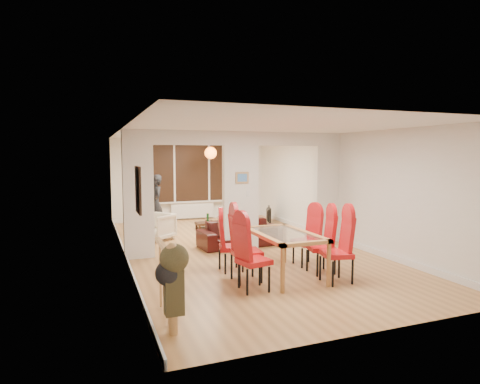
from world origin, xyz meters
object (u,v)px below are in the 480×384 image
dining_chair_rc (306,238)px  bowl (209,222)px  bottle (208,218)px  dining_chair_ra (337,249)px  dining_chair_lc (231,243)px  armchair (157,227)px  dining_chair_lb (246,247)px  dining_chair_rb (321,243)px  person (156,204)px  coffee_table (212,226)px  television (267,215)px  sofa (241,233)px  dining_chair_la (254,255)px  dining_table (284,254)px

dining_chair_rc → bowl: (-0.71, 4.13, -0.29)m
bottle → dining_chair_ra: bearing=-82.7°
dining_chair_lc → dining_chair_rc: 1.47m
dining_chair_rc → bottle: dining_chair_rc is taller
bowl → armchair: bearing=-151.7°
dining_chair_lb → dining_chair_lc: bearing=98.9°
armchair → dining_chair_ra: bearing=-11.6°
dining_chair_ra → dining_chair_rb: dining_chair_ra is taller
dining_chair_rb → bowl: dining_chair_rb is taller
armchair → person: 0.90m
dining_chair_rc → bowl: dining_chair_rc is taller
person → coffee_table: bearing=88.9°
dining_chair_ra → dining_chair_rc: size_ratio=1.09×
dining_chair_lc → television: (2.75, 4.48, -0.26)m
dining_chair_rb → sofa: dining_chair_rb is taller
coffee_table → dining_chair_la: bearing=-99.5°
dining_chair_ra → bowl: dining_chair_ra is taller
dining_table → sofa: 2.43m
dining_table → dining_chair_rb: size_ratio=1.51×
coffee_table → sofa: bearing=-88.7°
dining_chair_ra → bottle: dining_chair_ra is taller
dining_chair_lb → person: 4.62m
person → bottle: (1.46, 0.14, -0.45)m
dining_table → television: (1.99, 5.09, -0.13)m
dining_chair_ra → television: size_ratio=1.31×
dining_chair_rc → dining_chair_rb: bearing=-101.2°
dining_chair_rb → dining_chair_rc: dining_chair_rb is taller
dining_chair_lc → bowl: dining_chair_lc is taller
dining_chair_rb → coffee_table: (-0.61, 4.71, -0.44)m
sofa → bottle: (-0.16, 2.23, 0.05)m
dining_chair_lc → dining_chair_rc: dining_chair_rc is taller
armchair → bowl: (1.59, 0.86, -0.10)m
dining_table → dining_chair_la: dining_chair_la is taller
dining_chair_lc → bowl: bearing=93.4°
sofa → coffee_table: 2.22m
dining_chair_ra → armchair: (-2.24, 4.36, -0.24)m
bowl → dining_chair_rb: bearing=-81.4°
dining_chair_lb → television: (2.71, 5.13, -0.33)m
dining_chair_ra → sofa: size_ratio=0.58×
dining_table → dining_chair_la: 0.93m
dining_chair_lc → bowl: (0.75, 3.99, -0.28)m
dining_chair_rb → bowl: size_ratio=5.03×
dining_chair_rc → bowl: bearing=89.1°
dining_chair_lc → sofa: (0.90, 1.82, -0.22)m
dining_chair_rb → dining_chair_lc: bearing=168.7°
dining_chair_rc → person: bearing=107.8°
dining_chair_lb → sofa: bearing=76.1°
dining_table → bowl: (-0.00, 4.61, -0.15)m
dining_table → dining_chair_ra: bearing=-43.4°
dining_chair_ra → dining_chair_la: bearing=-171.4°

